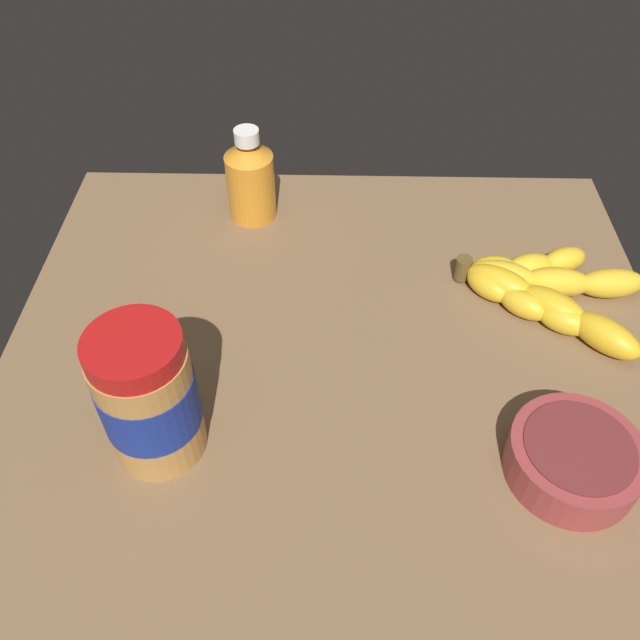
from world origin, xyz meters
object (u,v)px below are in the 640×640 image
small_bowl (574,458)px  peanut_butter_jar (148,397)px  honey_bottle (250,178)px  banana_bunch (543,290)px

small_bowl → peanut_butter_jar: bearing=-3.4°
honey_bottle → small_bowl: (-33.72, 39.33, -3.50)cm
banana_bunch → honey_bottle: size_ratio=1.75×
banana_bunch → peanut_butter_jar: 46.81cm
peanut_butter_jar → small_bowl: 39.76cm
banana_bunch → peanut_butter_jar: bearing=26.7°
peanut_butter_jar → honey_bottle: 37.47cm
honey_bottle → banana_bunch: bearing=155.8°
peanut_butter_jar → small_bowl: peanut_butter_jar is taller
banana_bunch → small_bowl: bearing=84.6°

